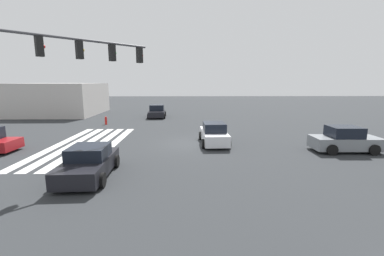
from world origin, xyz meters
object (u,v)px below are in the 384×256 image
at_px(traffic_signal_mast, 57,67).
at_px(car_0, 89,163).
at_px(car_3, 345,140).
at_px(car_1, 157,111).
at_px(car_4, 214,134).
at_px(fire_hydrant, 106,121).

bearing_deg(traffic_signal_mast, car_0, -56.78).
height_order(traffic_signal_mast, car_3, traffic_signal_mast).
bearing_deg(car_1, car_4, 18.90).
bearing_deg(car_4, car_0, 132.77).
height_order(car_1, car_4, car_1).
height_order(car_1, fire_hydrant, car_1).
bearing_deg(fire_hydrant, traffic_signal_mast, 10.13).
bearing_deg(car_1, fire_hydrant, -42.30).
distance_m(car_0, car_1, 20.82).
relative_size(car_0, car_1, 1.02).
height_order(car_0, car_4, car_4).
distance_m(traffic_signal_mast, car_4, 10.81).
bearing_deg(car_4, traffic_signal_mast, 126.89).
xyz_separation_m(traffic_signal_mast, car_3, (-3.87, 15.88, -4.32)).
xyz_separation_m(car_1, car_3, (16.68, 13.83, 0.01)).
xyz_separation_m(car_0, fire_hydrant, (-15.12, -3.85, -0.23)).
height_order(car_0, car_1, car_1).
height_order(traffic_signal_mast, car_4, traffic_signal_mast).
xyz_separation_m(car_4, fire_hydrant, (-8.71, -10.40, -0.28)).
bearing_deg(car_1, car_0, -5.04).
bearing_deg(fire_hydrant, car_0, 14.29).
xyz_separation_m(car_3, car_4, (-2.29, -8.14, -0.03)).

